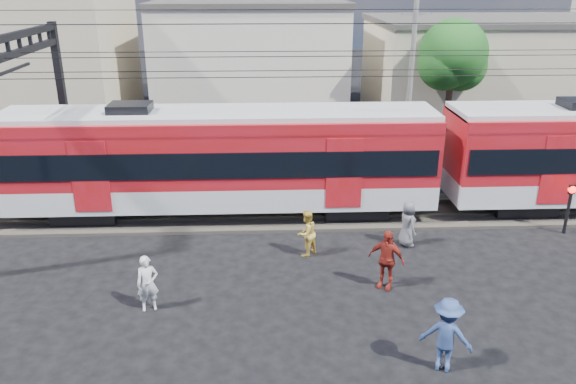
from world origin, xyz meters
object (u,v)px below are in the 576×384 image
commuter_train (226,157)px  pedestrian_a (148,283)px  crossing_signal (570,200)px  pedestrian_c (446,335)px

commuter_train → pedestrian_a: bearing=-105.9°
commuter_train → pedestrian_a: 6.97m
commuter_train → crossing_signal: commuter_train is taller
pedestrian_c → crossing_signal: size_ratio=1.01×
pedestrian_c → commuter_train: bearing=-34.6°
pedestrian_a → crossing_signal: crossing_signal is taller
pedestrian_c → crossing_signal: pedestrian_c is taller
pedestrian_c → crossing_signal: 9.87m
commuter_train → pedestrian_a: commuter_train is taller
pedestrian_a → pedestrian_c: 8.04m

